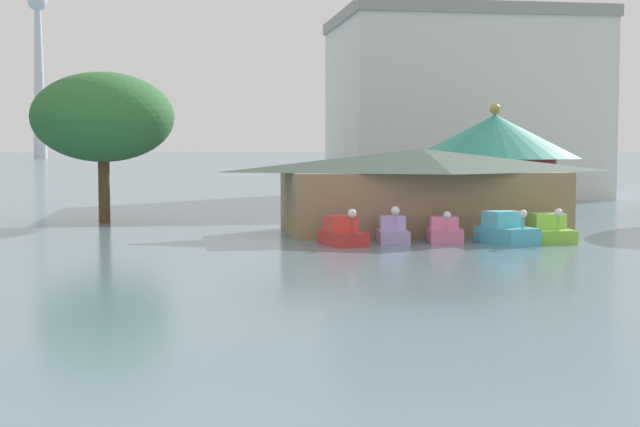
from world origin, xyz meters
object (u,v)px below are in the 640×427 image
Objects in this scene: pedal_boat_lavender at (393,232)px; green_roof_pavilion at (494,156)px; background_building_block at (461,106)px; distant_broadcast_tower at (38,16)px; pedal_boat_cyan at (506,231)px; pedal_boat_red at (343,233)px; pedal_boat_lime at (549,230)px; boathouse at (421,189)px; pedal_boat_pink at (444,232)px; shoreline_tree_mid at (103,117)px.

pedal_boat_lavender is 0.23× the size of green_roof_pavilion.
background_building_block is 344.33m from distant_broadcast_tower.
pedal_boat_cyan is 18.27m from green_roof_pavilion.
green_roof_pavilion is at bearing 131.26° from pedal_boat_red.
pedal_boat_lime is 381.61m from distant_broadcast_tower.
pedal_boat_cyan is 381.83m from distant_broadcast_tower.
pedal_boat_lime is 7.28m from boathouse.
pedal_boat_lime is 0.27× the size of green_roof_pavilion.
distant_broadcast_tower is at bearing 100.62° from boathouse.
boathouse is at bearing -110.83° from background_building_block.
pedal_boat_red is 4.86m from pedal_boat_pink.
background_building_block is (15.55, 38.68, 7.55)m from pedal_boat_lavender.
pedal_boat_cyan reaches higher than pedal_boat_pink.
pedal_boat_cyan is 6.67m from boathouse.
shoreline_tree_mid is at bearing -81.70° from distant_broadcast_tower.
pedal_boat_lavender is 19.93m from shoreline_tree_mid.
background_building_block is at bearing 147.27° from pedal_boat_cyan.
pedal_boat_cyan is (7.37, -0.68, 0.06)m from pedal_boat_red.
pedal_boat_lavender reaches higher than pedal_boat_lime.
background_building_block is at bearing -76.19° from distant_broadcast_tower.
green_roof_pavilion is at bearing 5.99° from shoreline_tree_mid.
pedal_boat_red is at bearing -80.30° from distant_broadcast_tower.
boathouse is (-4.64, 5.34, 1.73)m from pedal_boat_lime.
pedal_boat_red is at bearing -114.62° from background_building_block.
green_roof_pavilion reaches higher than pedal_boat_lavender.
pedal_boat_pink is 0.84× the size of pedal_boat_lime.
background_building_block is at bearing 69.17° from boathouse.
shoreline_tree_mid reaches higher than pedal_boat_lime.
pedal_boat_lime is at bearing -49.05° from boathouse.
pedal_boat_red is 18.75m from shoreline_tree_mid.
green_roof_pavilion is at bearing 144.06° from pedal_boat_cyan.
shoreline_tree_mid is at bearing -151.18° from pedal_boat_red.
distant_broadcast_tower is at bearing 179.24° from pedal_boat_red.
distant_broadcast_tower is (-72.96, 369.74, 59.91)m from pedal_boat_lime.
distant_broadcast_tower is (-70.60, 370.44, 59.84)m from pedal_boat_cyan.
distant_broadcast_tower reaches higher than shoreline_tree_mid.
pedal_boat_pink is 5.22m from boathouse.
green_roof_pavilion is 0.49× the size of background_building_block.
pedal_boat_lavender reaches higher than pedal_boat_cyan.
pedal_boat_red is 7.59m from boathouse.
pedal_boat_red is 2.52m from pedal_boat_lavender.
shoreline_tree_mid is (-16.43, 8.51, 3.81)m from boathouse.
pedal_boat_cyan is 0.14× the size of background_building_block.
shoreline_tree_mid reaches higher than pedal_boat_red.
background_building_block is (29.34, 25.41, 2.00)m from shoreline_tree_mid.
pedal_boat_lavender is at bearing -111.90° from background_building_block.
pedal_boat_red is at bearing -128.28° from green_roof_pavilion.
pedal_boat_lavender is (2.45, 0.60, -0.02)m from pedal_boat_red.
pedal_boat_cyan is 0.21× the size of boathouse.
background_building_block reaches higher than green_roof_pavilion.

